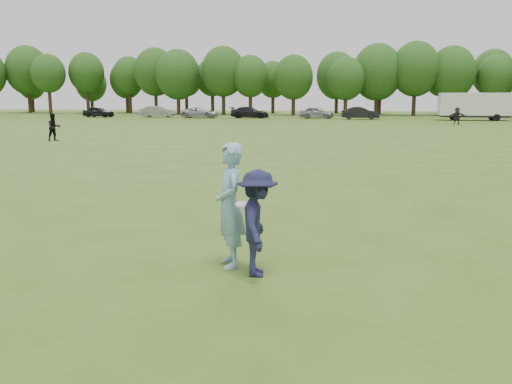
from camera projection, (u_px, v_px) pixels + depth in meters
ground at (273, 265)px, 8.94m from camera, size 200.00×200.00×0.00m
thrower at (230, 205)px, 8.75m from camera, size 0.75×0.87×2.02m
defender at (258, 223)px, 8.32m from camera, size 0.79×1.16×1.66m
player_far_a at (54, 127)px, 33.92m from camera, size 1.02×1.06×1.71m
player_far_d at (457, 116)px, 53.60m from camera, size 1.67×0.81×1.73m
car_a at (99, 112)px, 73.04m from camera, size 4.33×2.02×1.43m
car_b at (157, 112)px, 73.04m from camera, size 4.59×1.61×1.51m
car_c at (200, 113)px, 70.65m from camera, size 5.00×2.44×1.37m
car_d at (250, 112)px, 70.24m from camera, size 5.02×2.10×1.45m
car_e at (317, 113)px, 68.66m from camera, size 4.49×2.17×1.48m
car_f at (361, 113)px, 66.35m from camera, size 4.66×1.74×1.52m
disc_in_play at (244, 205)px, 8.42m from camera, size 0.32×0.33×0.08m
cargo_trailer at (475, 105)px, 63.05m from camera, size 9.00×2.75×3.20m
treeline at (377, 73)px, 81.53m from camera, size 130.35×18.39×11.74m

